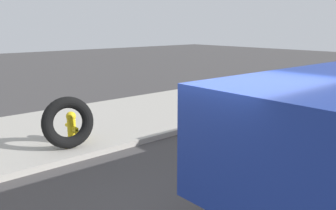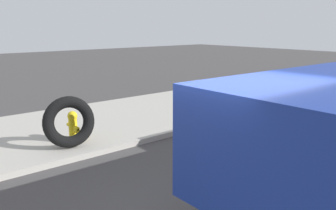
{
  "view_description": "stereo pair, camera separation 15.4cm",
  "coord_description": "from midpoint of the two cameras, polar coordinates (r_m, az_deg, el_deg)",
  "views": [
    {
      "loc": [
        -4.1,
        -3.32,
        3.15
      ],
      "look_at": [
        1.09,
        2.58,
        1.38
      ],
      "focal_mm": 37.97,
      "sensor_mm": 36.0,
      "label": 1
    },
    {
      "loc": [
        -3.98,
        -3.42,
        3.15
      ],
      "look_at": [
        1.09,
        2.58,
        1.38
      ],
      "focal_mm": 37.97,
      "sensor_mm": 36.0,
      "label": 2
    }
  ],
  "objects": [
    {
      "name": "loose_tire",
      "position": [
        9.12,
        -15.14,
        -2.66
      ],
      "size": [
        1.35,
        0.66,
        1.31
      ],
      "primitive_type": "torus",
      "rotation": [
        1.45,
        0.0,
        -0.18
      ],
      "color": "black",
      "rests_on": "sidewalk_curb"
    },
    {
      "name": "fire_hydrant",
      "position": [
        9.76,
        -14.57,
        -3.08
      ],
      "size": [
        0.26,
        0.59,
        0.79
      ],
      "color": "yellow",
      "rests_on": "sidewalk_curb"
    },
    {
      "name": "sidewalk_curb",
      "position": [
        11.1,
        -17.25,
        -3.99
      ],
      "size": [
        36.0,
        5.0,
        0.15
      ],
      "primitive_type": "cube",
      "color": "#ADA89E",
      "rests_on": "ground"
    }
  ]
}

